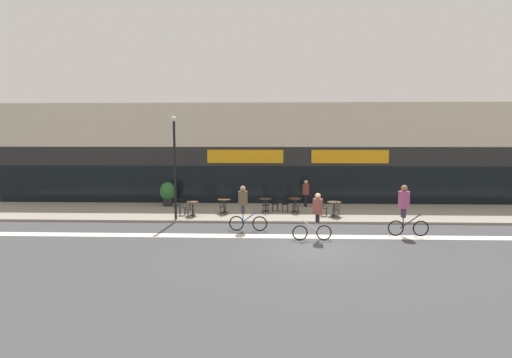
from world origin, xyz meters
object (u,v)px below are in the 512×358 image
at_px(cafe_chair_0_side, 181,206).
at_px(cyclist_0, 244,205).
at_px(cafe_chair_4_side, 323,206).
at_px(bistro_table_0, 193,206).
at_px(cafe_chair_2_near, 266,204).
at_px(cafe_chair_2_side, 277,202).
at_px(cafe_chair_0_near, 190,208).
at_px(bistro_table_2, 266,202).
at_px(cafe_chair_1_near, 223,205).
at_px(cafe_chair_3_near, 296,205).
at_px(cyclist_2, 316,213).
at_px(cafe_chair_3_side, 284,203).
at_px(cyclist_1, 405,206).
at_px(cafe_chair_4_near, 336,208).
at_px(pedestrian_near_end, 306,191).
at_px(lamp_post, 175,161).
at_px(bistro_table_1, 224,203).
at_px(bistro_table_3, 295,202).
at_px(planter_pot, 168,193).
at_px(bistro_table_4, 334,206).

bearing_deg(cafe_chair_0_side, cyclist_0, -41.05).
height_order(cafe_chair_4_side, cyclist_0, cyclist_0).
xyz_separation_m(bistro_table_0, cafe_chair_2_near, (3.93, 0.70, -0.01)).
bearing_deg(cafe_chair_2_side, cafe_chair_0_near, 16.00).
relative_size(bistro_table_2, cafe_chair_1_near, 0.81).
bearing_deg(cyclist_0, bistro_table_2, 79.54).
distance_m(cafe_chair_3_near, cyclist_2, 5.28).
bearing_deg(bistro_table_0, cafe_chair_0_side, -179.84).
xyz_separation_m(bistro_table_2, cafe_chair_4_side, (3.07, -1.23, -0.00)).
height_order(cafe_chair_2_near, cafe_chair_3_side, same).
relative_size(cafe_chair_1_near, cyclist_1, 0.40).
distance_m(cafe_chair_2_side, cafe_chair_4_near, 3.60).
bearing_deg(cafe_chair_3_near, cafe_chair_4_near, -125.49).
height_order(cafe_chair_3_side, cyclist_2, cyclist_2).
distance_m(cafe_chair_1_near, cafe_chair_3_side, 3.49).
xyz_separation_m(cyclist_2, pedestrian_near_end, (0.25, 7.66, -0.08)).
height_order(cafe_chair_0_side, cyclist_2, cyclist_2).
bearing_deg(cafe_chair_3_near, lamp_post, 98.02).
relative_size(bistro_table_0, cyclist_0, 0.35).
bearing_deg(cafe_chair_4_near, cafe_chair_3_near, 57.88).
bearing_deg(bistro_table_0, pedestrian_near_end, 25.33).
bearing_deg(bistro_table_1, bistro_table_3, 5.89).
bearing_deg(lamp_post, cyclist_0, -27.80).
bearing_deg(cyclist_0, cyclist_2, -25.99).
bearing_deg(cafe_chair_2_side, cafe_chair_3_side, 155.90).
relative_size(bistro_table_3, planter_pot, 0.53).
bearing_deg(cafe_chair_4_side, planter_pot, 160.61).
relative_size(bistro_table_0, bistro_table_1, 0.97).
bearing_deg(bistro_table_4, cyclist_2, -107.71).
distance_m(bistro_table_3, cafe_chair_3_near, 0.63).
bearing_deg(cafe_chair_3_side, bistro_table_1, -167.73).
xyz_separation_m(cyclist_0, cyclist_1, (7.06, -0.73, 0.14)).
bearing_deg(bistro_table_4, cafe_chair_0_near, -174.59).
distance_m(bistro_table_2, cyclist_0, 4.48).
bearing_deg(cyclist_1, cyclist_2, -166.20).
height_order(bistro_table_4, cafe_chair_2_near, cafe_chair_2_near).
xyz_separation_m(bistro_table_0, cyclist_1, (10.06, -3.75, 0.70)).
height_order(cafe_chair_2_near, pedestrian_near_end, pedestrian_near_end).
height_order(bistro_table_4, cafe_chair_1_near, cafe_chair_1_near).
relative_size(bistro_table_1, cafe_chair_3_side, 0.85).
relative_size(cafe_chair_2_side, cafe_chair_4_near, 1.00).
relative_size(planter_pot, cyclist_0, 0.69).
xyz_separation_m(bistro_table_2, cafe_chair_1_near, (-2.30, -1.16, -0.00)).
bearing_deg(cafe_chair_4_side, cafe_chair_0_side, 178.57).
distance_m(cafe_chair_0_side, cyclist_1, 11.34).
height_order(cafe_chair_2_side, cafe_chair_4_near, same).
bearing_deg(bistro_table_1, cafe_chair_3_side, 7.10).
xyz_separation_m(cyclist_1, pedestrian_near_end, (-3.70, 6.76, -0.26)).
bearing_deg(bistro_table_2, cafe_chair_3_near, -24.08).
bearing_deg(cyclist_2, bistro_table_1, -53.10).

